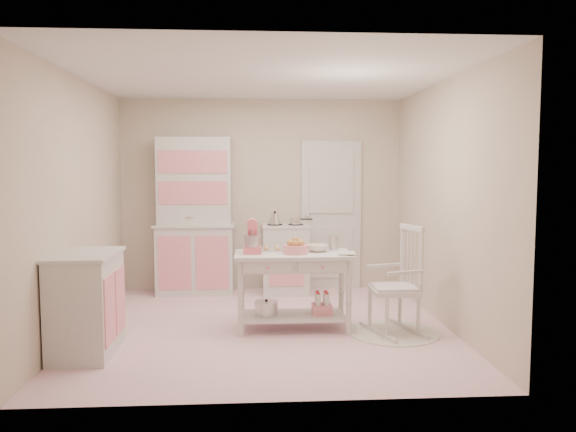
# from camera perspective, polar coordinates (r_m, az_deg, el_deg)

# --- Properties ---
(room_shell) EXTENTS (3.84, 3.84, 2.62)m
(room_shell) POSITION_cam_1_polar(r_m,az_deg,el_deg) (5.79, -2.33, 4.65)
(room_shell) COLOR pink
(room_shell) RESTS_ON ground
(door) EXTENTS (0.82, 0.05, 2.04)m
(door) POSITION_cam_1_polar(r_m,az_deg,el_deg) (7.77, 4.39, 0.09)
(door) COLOR silver
(door) RESTS_ON ground
(hutch) EXTENTS (1.06, 0.50, 2.08)m
(hutch) POSITION_cam_1_polar(r_m,az_deg,el_deg) (7.52, -9.46, 0.02)
(hutch) COLOR silver
(hutch) RESTS_ON ground
(stove) EXTENTS (0.62, 0.57, 0.92)m
(stove) POSITION_cam_1_polar(r_m,az_deg,el_deg) (7.51, -0.27, -4.37)
(stove) COLOR silver
(stove) RESTS_ON ground
(base_cabinet) EXTENTS (0.54, 0.84, 0.92)m
(base_cabinet) POSITION_cam_1_polar(r_m,az_deg,el_deg) (5.41, -19.83, -8.38)
(base_cabinet) COLOR silver
(base_cabinet) RESTS_ON ground
(lace_rug) EXTENTS (0.92, 0.92, 0.01)m
(lace_rug) POSITION_cam_1_polar(r_m,az_deg,el_deg) (5.92, 10.64, -11.55)
(lace_rug) COLOR white
(lace_rug) RESTS_ON ground
(rocking_chair) EXTENTS (0.67, 0.83, 1.10)m
(rocking_chair) POSITION_cam_1_polar(r_m,az_deg,el_deg) (5.79, 10.73, -6.38)
(rocking_chair) COLOR silver
(rocking_chair) RESTS_ON ground
(work_table) EXTENTS (1.20, 0.60, 0.80)m
(work_table) POSITION_cam_1_polar(r_m,az_deg,el_deg) (5.87, 0.54, -7.63)
(work_table) COLOR silver
(work_table) RESTS_ON ground
(stand_mixer) EXTENTS (0.20, 0.28, 0.34)m
(stand_mixer) POSITION_cam_1_polar(r_m,az_deg,el_deg) (5.77, -3.63, -2.11)
(stand_mixer) COLOR #EF6474
(stand_mixer) RESTS_ON work_table
(cookie_tray) EXTENTS (0.34, 0.24, 0.02)m
(cookie_tray) POSITION_cam_1_polar(r_m,az_deg,el_deg) (5.96, -1.03, -3.44)
(cookie_tray) COLOR silver
(cookie_tray) RESTS_ON work_table
(bread_basket) EXTENTS (0.25, 0.25, 0.09)m
(bread_basket) POSITION_cam_1_polar(r_m,az_deg,el_deg) (5.74, 0.78, -3.40)
(bread_basket) COLOR pink
(bread_basket) RESTS_ON work_table
(mixing_bowl) EXTENTS (0.23, 0.23, 0.07)m
(mixing_bowl) POSITION_cam_1_polar(r_m,az_deg,el_deg) (5.89, 3.01, -3.28)
(mixing_bowl) COLOR silver
(mixing_bowl) RESTS_ON work_table
(metal_pitcher) EXTENTS (0.10, 0.10, 0.17)m
(metal_pitcher) POSITION_cam_1_polar(r_m,az_deg,el_deg) (5.99, 4.64, -2.68)
(metal_pitcher) COLOR silver
(metal_pitcher) RESTS_ON work_table
(recipe_book) EXTENTS (0.19, 0.24, 0.02)m
(recipe_book) POSITION_cam_1_polar(r_m,az_deg,el_deg) (5.72, 5.14, -3.79)
(recipe_book) COLOR silver
(recipe_book) RESTS_ON work_table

